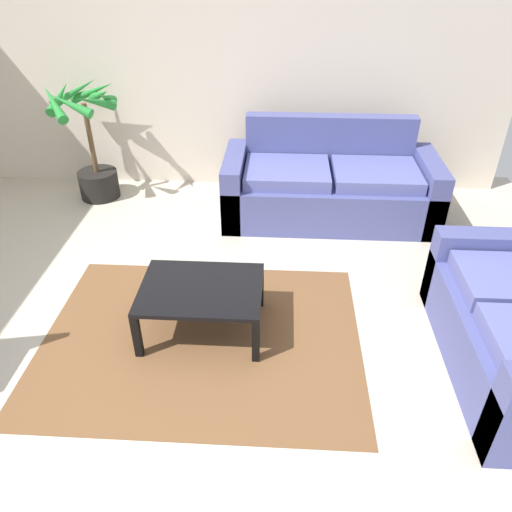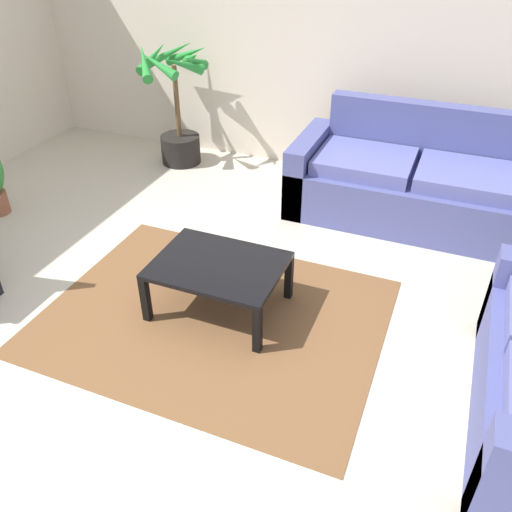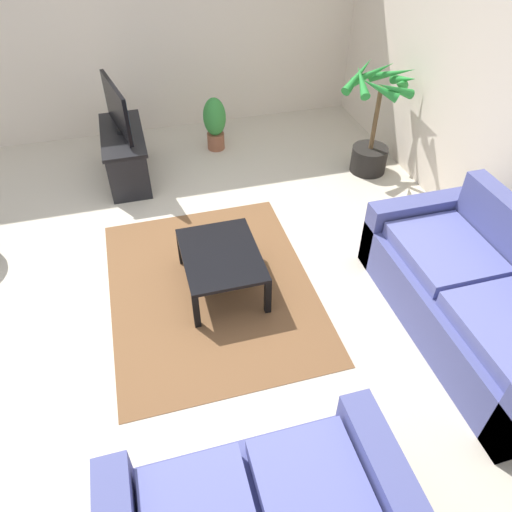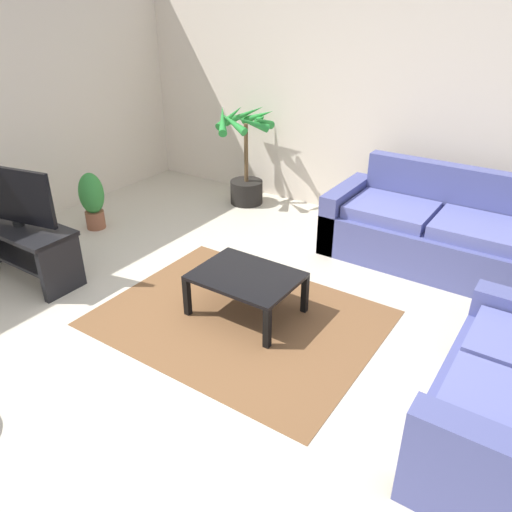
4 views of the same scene
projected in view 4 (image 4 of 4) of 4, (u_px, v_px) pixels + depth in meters
ground_plane at (191, 337)px, 3.92m from camera, size 6.60×6.60×0.00m
wall_back at (363, 98)px, 5.49m from camera, size 6.00×0.06×2.70m
couch_main at (433, 233)px, 4.89m from camera, size 2.02×0.90×0.90m
tv_stand at (23, 244)px, 4.60m from camera, size 1.10×0.45×0.53m
tv at (12, 195)px, 4.38m from camera, size 0.87×0.21×0.54m
coffee_table at (246, 280)px, 4.07m from camera, size 0.83×0.63×0.37m
area_rug at (239, 318)px, 4.15m from camera, size 2.20×1.70×0.01m
potted_palm at (246, 161)px, 6.16m from camera, size 0.75×0.81×1.19m
potted_plant_small at (92, 199)px, 5.57m from camera, size 0.27×0.27×0.65m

